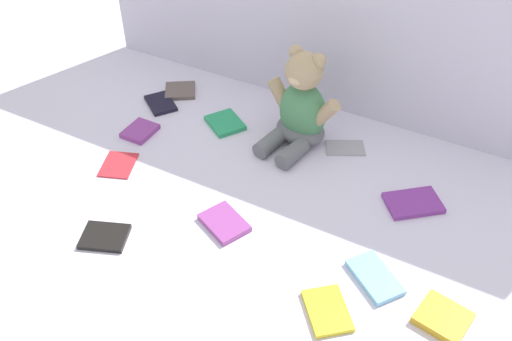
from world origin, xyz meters
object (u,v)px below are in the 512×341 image
object	(u,v)px
teddy_bear	(301,109)
book_case_6	(345,147)
book_case_4	(140,131)
book_case_11	(224,223)
book_case_7	(375,277)
book_case_1	(105,237)
book_case_2	(327,311)
book_case_9	(443,318)
book_case_3	(161,103)
book_case_5	(118,164)
book_case_0	(413,203)
book_case_10	(225,123)
book_case_8	(180,91)

from	to	relation	value
teddy_bear	book_case_6	bearing A→B (deg)	19.92
book_case_4	book_case_11	size ratio (longest dim) A/B	0.82
book_case_7	book_case_1	bearing A→B (deg)	-36.13
teddy_bear	book_case_2	bearing A→B (deg)	-49.42
book_case_9	book_case_11	distance (m)	0.54
book_case_6	book_case_3	bearing A→B (deg)	-110.64
book_case_4	book_case_5	bearing A→B (deg)	104.04
book_case_0	book_case_10	size ratio (longest dim) A/B	1.25
book_case_3	book_case_10	xyz separation A→B (m)	(0.23, 0.01, 0.00)
book_case_2	book_case_7	size ratio (longest dim) A/B	0.89
teddy_bear	book_case_2	world-z (taller)	teddy_bear
book_case_5	book_case_8	size ratio (longest dim) A/B	1.13
teddy_bear	book_case_5	size ratio (longest dim) A/B	2.66
book_case_4	book_case_8	bearing A→B (deg)	-85.47
book_case_5	book_case_11	world-z (taller)	book_case_11
teddy_bear	book_case_2	distance (m)	0.60
book_case_11	book_case_3	bearing A→B (deg)	-103.38
book_case_1	book_case_3	size ratio (longest dim) A/B	0.96
teddy_bear	book_case_1	xyz separation A→B (m)	(-0.25, -0.57, -0.10)
book_case_2	book_case_3	bearing A→B (deg)	-71.59
book_case_1	book_case_11	world-z (taller)	book_case_11
book_case_10	book_case_9	bearing A→B (deg)	-83.43
book_case_6	book_case_8	distance (m)	0.58
book_case_4	book_case_8	distance (m)	0.24
book_case_8	book_case_0	bearing A→B (deg)	-133.33
book_case_3	book_case_9	world-z (taller)	book_case_9
book_case_11	book_case_1	bearing A→B (deg)	-27.78
book_case_2	book_case_0	bearing A→B (deg)	-139.49
book_case_5	book_case_7	bearing A→B (deg)	156.42
teddy_bear	book_case_11	bearing A→B (deg)	-82.51
book_case_2	book_case_10	size ratio (longest dim) A/B	1.06
book_case_0	book_case_4	bearing A→B (deg)	-123.27
book_case_1	book_case_8	bearing A→B (deg)	176.34
book_case_1	book_case_8	distance (m)	0.65
book_case_6	book_case_9	distance (m)	0.59
book_case_1	book_case_6	world-z (taller)	book_case_1
book_case_5	teddy_bear	bearing A→B (deg)	-159.22
book_case_3	book_case_5	bearing A→B (deg)	49.37
book_case_1	book_case_7	xyz separation A→B (m)	(0.61, 0.19, 0.00)
book_case_8	book_case_11	xyz separation A→B (m)	(0.43, -0.44, 0.00)
book_case_3	book_case_11	bearing A→B (deg)	87.60
book_case_3	book_case_4	bearing A→B (deg)	48.56
book_case_0	book_case_5	bearing A→B (deg)	-112.33
book_case_6	book_case_10	xyz separation A→B (m)	(-0.36, -0.06, 0.00)
book_case_5	book_case_11	xyz separation A→B (m)	(0.37, -0.05, 0.00)
book_case_2	book_case_10	distance (m)	0.71
book_case_4	book_case_11	xyz separation A→B (m)	(0.41, -0.20, -0.00)
book_case_1	book_case_9	distance (m)	0.78
book_case_7	book_case_9	distance (m)	0.16
book_case_4	book_case_9	xyz separation A→B (m)	(0.95, -0.22, 0.00)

